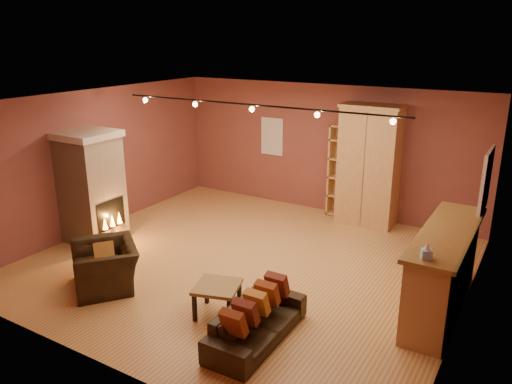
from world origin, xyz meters
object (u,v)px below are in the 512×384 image
Objects in this scene: bookcase at (349,171)px; armoire at (369,165)px; fireplace at (92,187)px; loveseat at (257,316)px; coffee_table at (217,289)px; bar_counter at (443,270)px; armchair at (105,259)px.

armoire reaches higher than bookcase.
loveseat is (4.36, -1.26, -0.71)m from fireplace.
loveseat is at bearing -82.05° from bookcase.
coffee_table is (-0.80, 0.25, 0.04)m from loveseat.
bookcase is at bearing 130.67° from bar_counter.
armchair is at bearing -37.81° from fireplace.
bookcase is at bearing 104.88° from armchair.
loveseat is 2.76m from armchair.
fireplace reaches higher than bar_counter.
fireplace is 1.65× the size of armchair.
bar_counter is 3.21m from coffee_table.
bar_counter is (2.07, -2.79, -0.63)m from armoire.
bar_counter is 1.52× the size of loveseat.
bar_counter is 5.05m from armchair.
armchair reaches higher than loveseat.
fireplace is 3.77m from coffee_table.
loveseat is 2.24× the size of coffee_table.
bookcase is 0.59m from armoire.
bookcase is 0.80× the size of armoire.
fireplace is at bearing 179.53° from armchair.
fireplace is 5.24m from bookcase.
bar_counter is at bearing -49.33° from bookcase.
fireplace is 5.47m from armoire.
armoire reaches higher than loveseat.
coffee_table is at bearing -146.68° from bar_counter.
loveseat is 0.83m from coffee_table.
loveseat is at bearing 37.11° from armchair.
armchair is (-2.06, -4.99, -0.54)m from bookcase.
armoire reaches higher than coffee_table.
armoire is 3.53m from bar_counter.
fireplace reaches higher than coffee_table.
fireplace is at bearing -139.71° from armoire.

